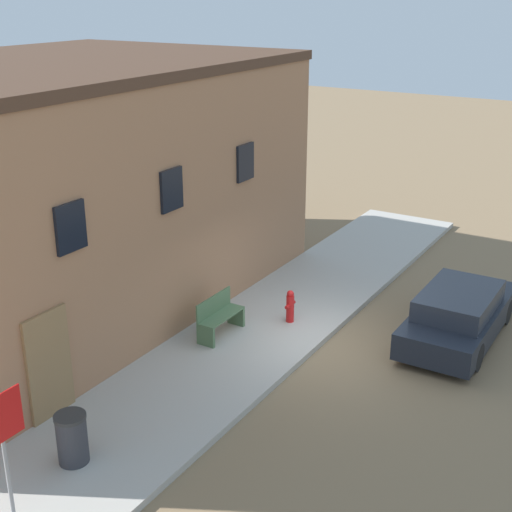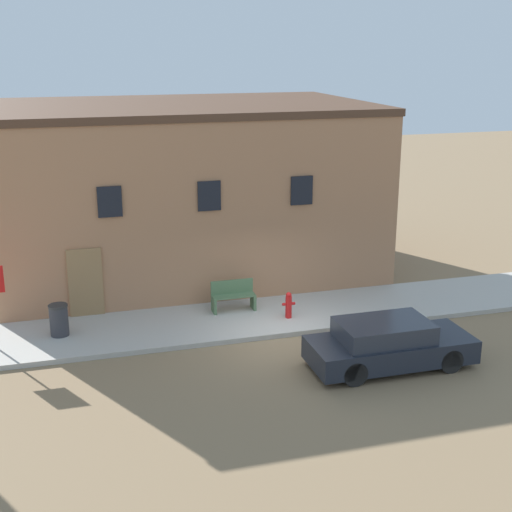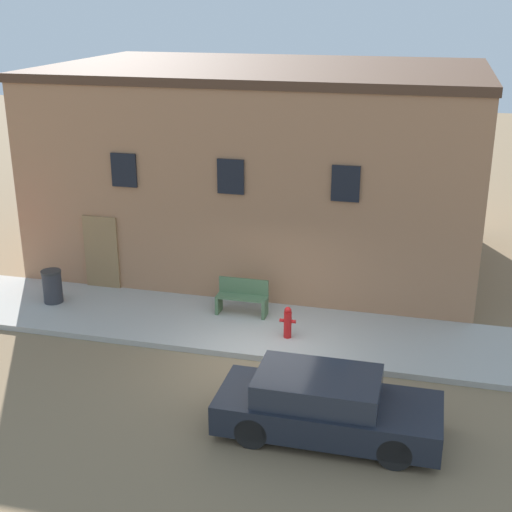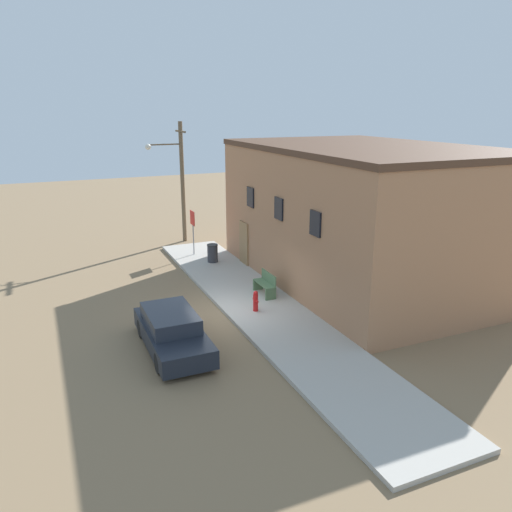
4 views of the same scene
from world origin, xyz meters
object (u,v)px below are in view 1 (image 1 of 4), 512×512
stop_sign (3,438)px  fire_hydrant (290,306)px  trash_bin (72,438)px  parked_car (459,314)px  bench (219,317)px

stop_sign → fire_hydrant: bearing=-0.4°
stop_sign → trash_bin: (1.64, 0.48, -1.17)m
fire_hydrant → parked_car: (1.47, -3.55, 0.07)m
bench → stop_sign: bearing=-171.6°
trash_bin → parked_car: (7.98, -4.09, 0.01)m
bench → parked_car: parked_car is taller
fire_hydrant → bench: (-1.41, 1.06, 0.04)m
trash_bin → bench: bearing=5.9°
trash_bin → parked_car: bearing=-27.1°
fire_hydrant → stop_sign: size_ratio=0.35×
bench → parked_car: size_ratio=0.31×
fire_hydrant → stop_sign: 8.25m
stop_sign → trash_bin: stop_sign is taller
trash_bin → fire_hydrant: bearing=-4.7°
bench → parked_car: bearing=-58.0°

